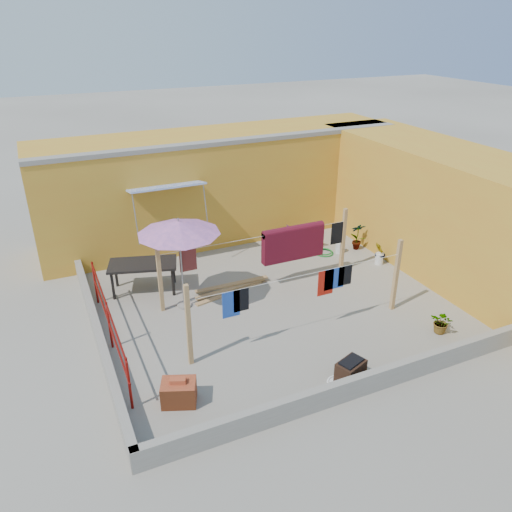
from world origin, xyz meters
name	(u,v)px	position (x,y,z in m)	size (l,w,h in m)	color
ground	(272,303)	(0.00, 0.00, 0.00)	(80.00, 80.00, 0.00)	#9E998E
wall_back	(221,184)	(0.50, 4.69, 1.61)	(11.00, 3.27, 3.21)	gold
wall_right	(447,211)	(5.20, 0.00, 1.60)	(2.40, 9.00, 3.20)	gold
parapet_front	(358,386)	(0.00, -3.58, 0.22)	(8.30, 0.16, 0.44)	gray
parapet_left	(99,336)	(-4.08, 0.00, 0.22)	(0.16, 7.30, 0.44)	gray
red_railing	(108,318)	(-3.85, -0.20, 0.72)	(0.05, 4.20, 1.10)	maroon
clothesline_rig	(291,250)	(0.76, 0.52, 1.06)	(5.09, 2.35, 1.80)	tan
patio_umbrella	(179,228)	(-1.98, 0.76, 2.04)	(2.14, 2.14, 2.27)	gray
outdoor_table	(143,266)	(-2.66, 1.91, 0.71)	(1.84, 1.27, 0.78)	black
brick_stack	(179,392)	(-3.04, -2.41, 0.23)	(0.74, 0.64, 0.54)	#994623
lumber_pile	(231,288)	(-0.67, 1.00, 0.06)	(2.12, 0.60, 0.13)	tan
brazier	(350,371)	(0.09, -3.20, 0.24)	(0.64, 0.53, 0.50)	#301D13
white_basin	(338,383)	(-0.16, -3.20, 0.04)	(0.45, 0.45, 0.08)	silver
water_jug_a	(379,259)	(3.70, 0.70, 0.16)	(0.23, 0.23, 0.37)	silver
water_jug_b	(339,247)	(3.09, 1.79, 0.16)	(0.24, 0.24, 0.37)	silver
green_hose	(324,252)	(2.65, 1.91, 0.04)	(0.55, 0.55, 0.08)	#186F25
plant_back_a	(305,237)	(2.31, 2.46, 0.36)	(0.64, 0.56, 0.71)	#185016
plant_back_b	(291,236)	(1.98, 2.79, 0.35)	(0.39, 0.39, 0.69)	#185016
plant_right_a	(357,236)	(3.70, 1.79, 0.42)	(0.44, 0.30, 0.84)	#185016
plant_right_b	(380,253)	(3.70, 0.68, 0.33)	(0.37, 0.29, 0.66)	#185016
plant_right_c	(442,322)	(2.85, -2.65, 0.27)	(0.48, 0.41, 0.53)	#185016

